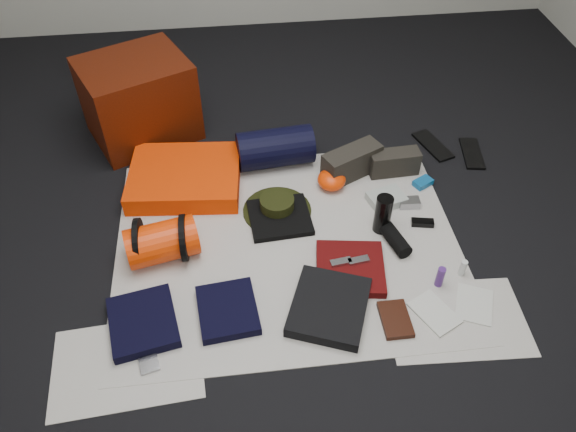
{
  "coord_description": "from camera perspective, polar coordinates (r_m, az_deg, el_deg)",
  "views": [
    {
      "loc": [
        -0.21,
        -1.76,
        1.97
      ],
      "look_at": [
        0.01,
        0.09,
        0.1
      ],
      "focal_mm": 35.0,
      "sensor_mm": 36.0,
      "label": 1
    }
  ],
  "objects": [
    {
      "name": "tape_roll",
      "position": [
        2.75,
        -0.5,
        0.8
      ],
      "size": [
        0.05,
        0.05,
        0.04
      ],
      "primitive_type": "cylinder",
      "color": "silver",
      "rests_on": "black_tshirt"
    },
    {
      "name": "cyan_case",
      "position": [
        3.02,
        13.54,
        3.32
      ],
      "size": [
        0.12,
        0.1,
        0.03
      ],
      "primitive_type": "cube",
      "rotation": [
        0.0,
        0.0,
        0.5
      ],
      "color": "#0D5086",
      "rests_on": "newspaper_mat"
    },
    {
      "name": "red_shirt",
      "position": [
        2.54,
        6.34,
        -5.31
      ],
      "size": [
        0.34,
        0.34,
        0.04
      ],
      "primitive_type": "cube",
      "rotation": [
        0.0,
        0.0,
        -0.15
      ],
      "color": "#490708",
      "rests_on": "newspaper_mat"
    },
    {
      "name": "toiletry_purple",
      "position": [
        2.54,
        15.2,
        -5.98
      ],
      "size": [
        0.04,
        0.04,
        0.1
      ],
      "primitive_type": "cylinder",
      "rotation": [
        0.0,
        0.0,
        0.22
      ],
      "color": "#482370",
      "rests_on": "newspaper_mat"
    },
    {
      "name": "newspaper_sheet_front_left",
      "position": [
        2.36,
        -15.98,
        -14.22
      ],
      "size": [
        0.61,
        0.44,
        0.0
      ],
      "primitive_type": "cube",
      "rotation": [
        0.0,
        0.0,
        0.07
      ],
      "color": "silver",
      "rests_on": "floor"
    },
    {
      "name": "flip_flop_right",
      "position": [
        3.3,
        18.18,
        6.07
      ],
      "size": [
        0.14,
        0.28,
        0.01
      ],
      "primitive_type": "cube",
      "rotation": [
        0.0,
        0.0,
        -0.17
      ],
      "color": "black",
      "rests_on": "floor"
    },
    {
      "name": "trousers_navy_b",
      "position": [
        2.4,
        -6.15,
        -9.48
      ],
      "size": [
        0.27,
        0.3,
        0.04
      ],
      "primitive_type": "cube",
      "rotation": [
        0.0,
        0.0,
        0.1
      ],
      "color": "black",
      "rests_on": "newspaper_mat"
    },
    {
      "name": "hiking_boot_right",
      "position": [
        3.03,
        10.72,
        5.36
      ],
      "size": [
        0.27,
        0.11,
        0.13
      ],
      "primitive_type": "cube",
      "rotation": [
        0.0,
        0.0,
        0.05
      ],
      "color": "#2A2721",
      "rests_on": "newspaper_mat"
    },
    {
      "name": "navy_duffel",
      "position": [
        3.01,
        -1.31,
        6.94
      ],
      "size": [
        0.42,
        0.25,
        0.21
      ],
      "primitive_type": "cylinder",
      "rotation": [
        0.0,
        1.57,
        0.1
      ],
      "color": "black",
      "rests_on": "newspaper_mat"
    },
    {
      "name": "newspaper_mat",
      "position": [
        2.65,
        -0.02,
        -2.91
      ],
      "size": [
        1.6,
        1.3,
        0.01
      ],
      "primitive_type": "cube",
      "color": "silver",
      "rests_on": "floor"
    },
    {
      "name": "sleeping_pad",
      "position": [
        2.96,
        -10.42,
        3.88
      ],
      "size": [
        0.6,
        0.51,
        0.1
      ],
      "primitive_type": "cube",
      "rotation": [
        0.0,
        0.0,
        -0.09
      ],
      "color": "#F33702",
      "rests_on": "newspaper_mat"
    },
    {
      "name": "orange_stuff_sack",
      "position": [
        2.91,
        4.44,
        3.7
      ],
      "size": [
        0.15,
        0.15,
        0.1
      ],
      "primitive_type": "ellipsoid",
      "rotation": [
        0.0,
        0.0,
        -0.06
      ],
      "color": "#EF3403",
      "rests_on": "newspaper_mat"
    },
    {
      "name": "key_cluster",
      "position": [
        2.33,
        -13.92,
        -14.43
      ],
      "size": [
        0.09,
        0.09,
        0.01
      ],
      "primitive_type": "cube",
      "rotation": [
        0.0,
        0.0,
        0.24
      ],
      "color": "#9D9DA1",
      "rests_on": "newspaper_mat"
    },
    {
      "name": "map_booklet",
      "position": [
        2.47,
        14.66,
        -9.5
      ],
      "size": [
        0.21,
        0.24,
        0.01
      ],
      "primitive_type": "cube",
      "rotation": [
        0.0,
        0.0,
        0.47
      ],
      "color": "beige",
      "rests_on": "newspaper_mat"
    },
    {
      "name": "boonie_brim",
      "position": [
        2.8,
        -1.11,
        0.57
      ],
      "size": [
        0.45,
        0.45,
        0.01
      ],
      "primitive_type": "cylinder",
      "rotation": [
        0.0,
        0.0,
        0.39
      ],
      "color": "black",
      "rests_on": "newspaper_mat"
    },
    {
      "name": "trousers_charcoal",
      "position": [
        2.39,
        4.21,
        -9.18
      ],
      "size": [
        0.41,
        0.44,
        0.05
      ],
      "primitive_type": "cube",
      "rotation": [
        0.0,
        0.0,
        -0.37
      ],
      "color": "black",
      "rests_on": "newspaper_mat"
    },
    {
      "name": "stuff_sack",
      "position": [
        2.59,
        -12.68,
        -2.59
      ],
      "size": [
        0.35,
        0.25,
        0.19
      ],
      "primitive_type": "cylinder",
      "rotation": [
        0.0,
        1.57,
        0.22
      ],
      "color": "#EF3403",
      "rests_on": "newspaper_mat"
    },
    {
      "name": "energy_bar_a",
      "position": [
        2.52,
        5.4,
        -4.66
      ],
      "size": [
        0.1,
        0.05,
        0.01
      ],
      "primitive_type": "cube",
      "rotation": [
        0.0,
        0.0,
        0.14
      ],
      "color": "#9D9DA1",
      "rests_on": "red_shirt"
    },
    {
      "name": "red_cabinet",
      "position": [
        3.28,
        -14.92,
        11.36
      ],
      "size": [
        0.69,
        0.64,
        0.46
      ],
      "primitive_type": "cube",
      "rotation": [
        0.0,
        0.0,
        0.43
      ],
      "color": "#491305",
      "rests_on": "floor"
    },
    {
      "name": "speaker",
      "position": [
        2.67,
        10.84,
        -2.35
      ],
      "size": [
        0.12,
        0.2,
        0.07
      ],
      "primitive_type": "cylinder",
      "rotation": [
        1.57,
        0.0,
        0.29
      ],
      "color": "black",
      "rests_on": "newspaper_mat"
    },
    {
      "name": "newspaper_sheet_front_right",
      "position": [
        2.49,
        16.67,
        -10.0
      ],
      "size": [
        0.6,
        0.43,
        0.0
      ],
      "primitive_type": "cube",
      "rotation": [
        0.0,
        0.0,
        -0.05
      ],
      "color": "silver",
      "rests_on": "floor"
    },
    {
      "name": "sunglasses",
      "position": [
        2.8,
        13.5,
        -0.66
      ],
      "size": [
        0.11,
        0.06,
        0.03
      ],
      "primitive_type": "cube",
      "rotation": [
        0.0,
        0.0,
        -0.2
      ],
      "color": "black",
      "rests_on": "newspaper_mat"
    },
    {
      "name": "energy_bar_b",
      "position": [
        2.54,
        7.18,
        -4.48
      ],
      "size": [
        0.1,
        0.05,
        0.01
      ],
      "primitive_type": "cube",
      "rotation": [
        0.0,
        0.0,
        0.14
      ],
      "color": "#9D9DA1",
      "rests_on": "red_shirt"
    },
    {
      "name": "toiletry_clear",
      "position": [
        2.61,
        17.34,
        -5.07
      ],
      "size": [
        0.03,
        0.03,
        0.09
      ],
      "primitive_type": "cylinder",
      "rotation": [
        0.0,
        0.0,
        0.23
      ],
      "color": "silver",
      "rests_on": "newspaper_mat"
    },
    {
      "name": "floor",
      "position": [
        2.66,
        -0.02,
        -3.09
      ],
      "size": [
        4.5,
        4.5,
        0.02
      ],
      "primitive_type": "cube",
      "color": "black",
      "rests_on": "ground"
    },
    {
      "name": "water_bottle",
      "position": [
        2.68,
        9.62,
        0.19
      ],
      "size": [
        0.1,
        0.1,
        0.2
      ],
      "primitive_type": "cylinder",
      "rotation": [
        0.0,
        0.0,
        0.32
      ],
      "color": "black",
      "rests_on": "newspaper_mat"
    },
    {
      "name": "map_printout",
      "position": [
        2.55,
        18.39,
        -8.52
      ],
      "size": [
        0.21,
        0.24,
        0.01
      ],
      "primitive_type": "cube",
      "rotation": [
        0.0,
        0.0,
        -0.41
      ],
      "color": "beige",
      "rests_on": "newspaper_mat"
    },
    {
      "name": "boonie_crown",
      "position": [
        2.77,
        -1.12,
        1.19
      ],
      "size": [
        0.17,
        0.17,
        0.07
      ],
      "primitive_type": "cylinder",
      "color": "black",
      "rests_on": "boonie_brim"
    },
    {
      "name": "flip_flop_left",
      "position": [
        3.3,
        14.49,
        6.96
      ],
      "size": [
        0.18,
        0.29,
        0.02
      ],
      "primitive_type": "cube",
      "rotation": [
        0.0,
        0.0,
        0.31
      ],
      "color": "black",
      "rests_on": "floor"
    },
    {
      "name": "compact_camera",
      "position": [
        2.88,
        12.2,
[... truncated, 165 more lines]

